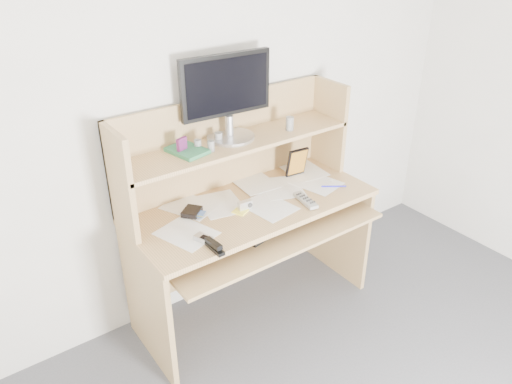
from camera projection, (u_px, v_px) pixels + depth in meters
back_wall at (220, 103)px, 2.78m from camera, size 3.60×0.04×2.50m
desk at (245, 206)px, 2.87m from camera, size 1.40×0.70×1.30m
paper_clutter at (253, 203)px, 2.79m from camera, size 1.32×0.54×0.01m
keyboard at (271, 224)px, 2.76m from camera, size 0.45×0.24×0.03m
tv_remote at (305, 200)px, 2.79m from camera, size 0.08×0.20×0.02m
flip_phone at (203, 238)px, 2.46m from camera, size 0.08×0.11×0.02m
stapler at (215, 246)px, 2.38m from camera, size 0.04×0.13×0.04m
wallet at (192, 212)px, 2.67m from camera, size 0.14×0.13×0.03m
sticky_note_pad at (240, 211)px, 2.71m from camera, size 0.09×0.09×0.01m
digital_camera at (245, 205)px, 2.72m from camera, size 0.08×0.04×0.05m
game_case at (297, 162)px, 3.04m from camera, size 0.13×0.03×0.18m
blue_pen at (334, 186)px, 2.95m from camera, size 0.13×0.09×0.01m
card_box at (182, 146)px, 2.56m from camera, size 0.06×0.04×0.09m
shelf_book at (187, 151)px, 2.59m from camera, size 0.19×0.23×0.02m
chip_stack_a at (198, 145)px, 2.62m from camera, size 0.04×0.04×0.05m
chip_stack_b at (211, 146)px, 2.60m from camera, size 0.04×0.04×0.06m
chip_stack_c at (218, 137)px, 2.71m from camera, size 0.05×0.05×0.05m
chip_stack_d at (290, 124)px, 2.85m from camera, size 0.06×0.06×0.08m
monitor at (227, 94)px, 2.67m from camera, size 0.53×0.27×0.46m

